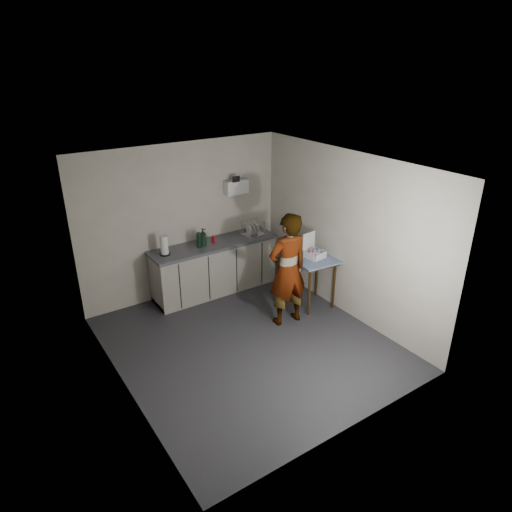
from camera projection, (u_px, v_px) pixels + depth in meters
ground at (249, 343)px, 6.64m from camera, size 4.00×4.00×0.00m
wall_back at (183, 221)px, 7.62m from camera, size 3.60×0.02×2.60m
wall_right at (346, 235)px, 7.02m from camera, size 0.02×4.00×2.60m
wall_left at (117, 299)px, 5.20m from camera, size 0.02×4.00×2.60m
ceiling at (247, 167)px, 5.58m from camera, size 3.60×4.00×0.01m
kitchen_counter at (215, 269)px, 7.96m from camera, size 2.24×0.62×0.91m
wall_shelf at (236, 187)px, 7.89m from camera, size 0.42×0.18×0.37m
side_table at (314, 265)px, 7.37m from camera, size 0.71×0.71×0.85m
standing_man at (288, 270)px, 6.83m from camera, size 0.68×0.48×1.79m
soap_bottle at (203, 237)px, 7.60m from camera, size 0.16×0.16×0.30m
soda_can at (214, 239)px, 7.75m from camera, size 0.06×0.06×0.12m
dark_bottle at (199, 240)px, 7.54m from camera, size 0.07×0.07×0.25m
paper_towel at (164, 246)px, 7.25m from camera, size 0.18×0.18×0.32m
dish_rack at (253, 232)px, 8.08m from camera, size 0.36×0.27×0.25m
bakery_box at (314, 252)px, 7.35m from camera, size 0.31×0.32×0.39m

